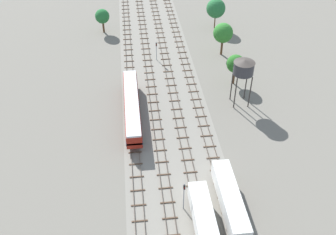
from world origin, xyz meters
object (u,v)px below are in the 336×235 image
at_px(freight_boxcar_centre_left_nearest, 205,225).
at_px(signal_post_nearest, 156,49).
at_px(signal_post_near, 184,194).
at_px(water_tower, 244,68).
at_px(passenger_coach_far_left_mid, 132,106).
at_px(freight_boxcar_centre_near, 230,199).

bearing_deg(freight_boxcar_centre_left_nearest, signal_post_nearest, 92.55).
bearing_deg(signal_post_near, water_tower, 59.01).
bearing_deg(water_tower, signal_post_near, -120.99).
height_order(passenger_coach_far_left_mid, water_tower, water_tower).
height_order(freight_boxcar_centre_near, signal_post_nearest, signal_post_nearest).
distance_m(freight_boxcar_centre_left_nearest, freight_boxcar_centre_near, 6.19).
bearing_deg(freight_boxcar_centre_near, freight_boxcar_centre_left_nearest, -137.70).
relative_size(freight_boxcar_centre_near, water_tower, 1.36).
bearing_deg(signal_post_nearest, freight_boxcar_centre_left_nearest, -87.45).
xyz_separation_m(passenger_coach_far_left_mid, signal_post_nearest, (6.87, 22.11, 0.52)).
bearing_deg(signal_post_near, signal_post_nearest, 90.00).
relative_size(passenger_coach_far_left_mid, signal_post_near, 3.96).
height_order(freight_boxcar_centre_left_nearest, signal_post_nearest, signal_post_nearest).
distance_m(passenger_coach_far_left_mid, signal_post_nearest, 23.15).
relative_size(passenger_coach_far_left_mid, water_tower, 2.13).
relative_size(freight_boxcar_centre_near, signal_post_near, 2.52).
bearing_deg(freight_boxcar_centre_left_nearest, signal_post_near, 113.92).
xyz_separation_m(passenger_coach_far_left_mid, signal_post_near, (6.87, -24.19, 0.91)).
xyz_separation_m(freight_boxcar_centre_near, signal_post_near, (-6.88, 1.01, 1.07)).
xyz_separation_m(freight_boxcar_centre_left_nearest, signal_post_nearest, (-2.30, 51.47, 0.68)).
relative_size(passenger_coach_far_left_mid, signal_post_nearest, 4.50).
distance_m(freight_boxcar_centre_near, signal_post_nearest, 47.81).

